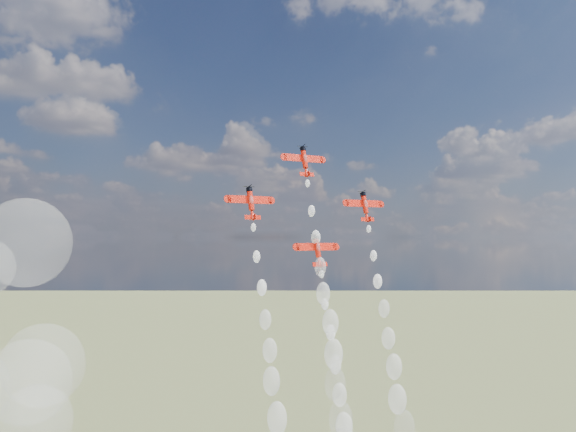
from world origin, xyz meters
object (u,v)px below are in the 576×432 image
at_px(plane_lead, 305,161).
at_px(plane_slot, 318,250).
at_px(plane_right, 365,206).
at_px(plane_left, 251,202).

relative_size(plane_lead, plane_slot, 1.00).
height_order(plane_right, plane_slot, plane_right).
bearing_deg(plane_lead, plane_left, -169.59).
xyz_separation_m(plane_right, plane_slot, (-15.32, -2.81, -10.35)).
xyz_separation_m(plane_lead, plane_slot, (0.00, -5.63, -20.69)).
bearing_deg(plane_right, plane_left, 180.00).
relative_size(plane_lead, plane_left, 1.00).
bearing_deg(plane_left, plane_slot, -10.41).
distance_m(plane_lead, plane_slot, 21.44).
distance_m(plane_left, plane_right, 30.63).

